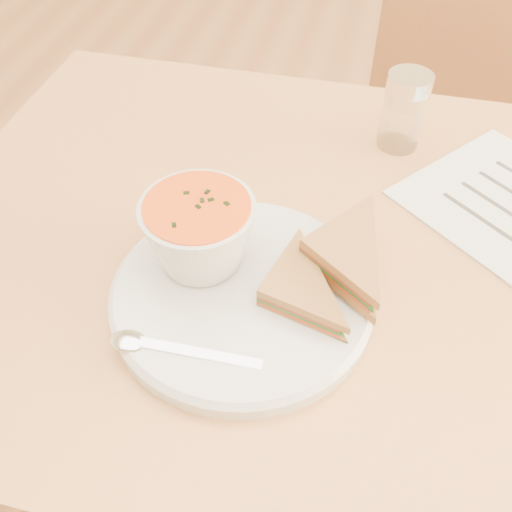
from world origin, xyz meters
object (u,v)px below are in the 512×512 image
(chair_far, at_px, (419,200))
(soup_bowl, at_px, (200,236))
(condiment_shaker, at_px, (404,111))
(dining_table, at_px, (318,405))
(plate, at_px, (242,296))

(chair_far, xyz_separation_m, soup_bowl, (-0.27, -0.57, 0.38))
(condiment_shaker, bearing_deg, chair_far, 73.09)
(dining_table, bearing_deg, condiment_shaker, 77.78)
(plate, bearing_deg, condiment_shaker, 66.29)
(soup_bowl, bearing_deg, condiment_shaker, 56.51)
(plate, height_order, soup_bowl, soup_bowl)
(chair_far, bearing_deg, condiment_shaker, 87.44)
(plate, distance_m, soup_bowl, 0.08)
(dining_table, height_order, chair_far, chair_far)
(chair_far, xyz_separation_m, condiment_shaker, (-0.09, -0.28, 0.38))
(chair_far, height_order, condiment_shaker, condiment_shaker)
(plate, relative_size, soup_bowl, 2.33)
(dining_table, distance_m, soup_bowl, 0.46)
(chair_far, distance_m, condiment_shaker, 0.48)
(dining_table, xyz_separation_m, chair_far, (0.13, 0.49, 0.05))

